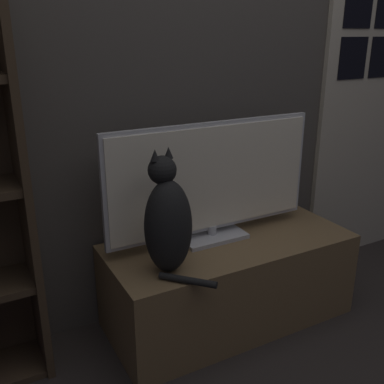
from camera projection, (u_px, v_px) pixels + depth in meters
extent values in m
cube|color=#47423D|center=(200.00, 45.00, 2.08)|extent=(4.80, 0.05, 2.60)
cube|color=brown|center=(229.00, 280.00, 2.19)|extent=(1.17, 0.52, 0.43)
cube|color=#B7B7BC|center=(212.00, 236.00, 2.15)|extent=(0.31, 0.19, 0.02)
cylinder|color=#B7B7BC|center=(212.00, 230.00, 2.14)|extent=(0.04, 0.04, 0.04)
cube|color=#B7B7BC|center=(212.00, 177.00, 2.05)|extent=(1.04, 0.02, 0.51)
cube|color=silver|center=(213.00, 178.00, 2.04)|extent=(1.01, 0.01, 0.48)
ellipsoid|color=black|center=(168.00, 227.00, 1.79)|extent=(0.22, 0.21, 0.39)
ellipsoid|color=silver|center=(159.00, 226.00, 1.84)|extent=(0.12, 0.08, 0.22)
sphere|color=black|center=(162.00, 170.00, 1.74)|extent=(0.13, 0.13, 0.11)
cone|color=black|center=(155.00, 155.00, 1.70)|extent=(0.04, 0.04, 0.04)
cone|color=black|center=(169.00, 153.00, 1.73)|extent=(0.04, 0.04, 0.04)
cylinder|color=black|center=(188.00, 280.00, 1.75)|extent=(0.18, 0.19, 0.03)
cube|color=#3D2D1E|center=(22.00, 184.00, 1.71)|extent=(0.03, 0.28, 1.62)
cube|color=#B2A893|center=(376.00, 91.00, 2.66)|extent=(0.84, 0.03, 2.05)
cube|color=black|center=(353.00, 58.00, 2.47)|extent=(0.20, 0.01, 0.22)
cube|color=black|center=(359.00, 6.00, 2.38)|extent=(0.20, 0.01, 0.22)
cube|color=black|center=(383.00, 57.00, 2.58)|extent=(0.20, 0.01, 0.22)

